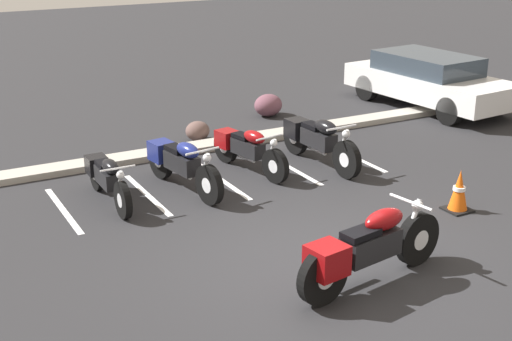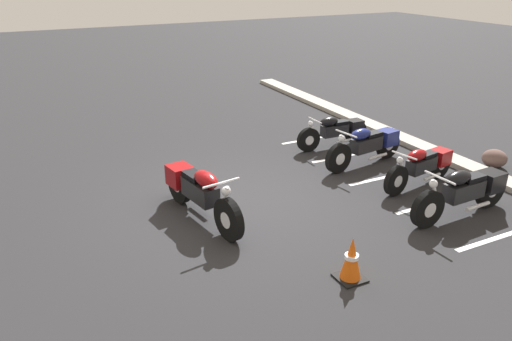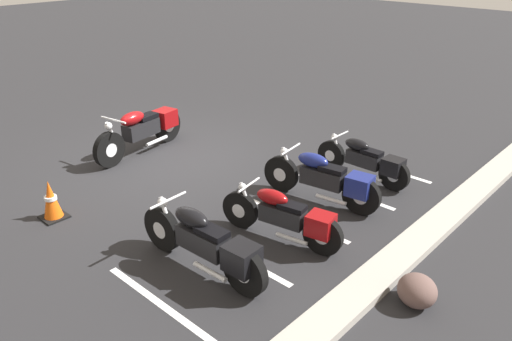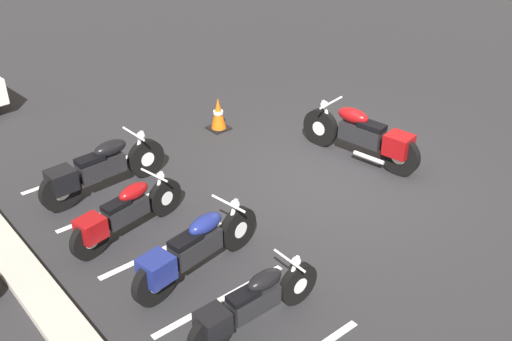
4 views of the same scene
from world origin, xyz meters
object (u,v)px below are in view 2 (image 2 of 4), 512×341
Objects in this scene: parked_bike_1 at (368,144)px; parked_bike_3 at (466,191)px; parked_bike_0 at (336,131)px; traffic_cone at (351,260)px; motorcycle_maroon_featured at (198,190)px; landscape_rock_0 at (495,158)px; parked_bike_2 at (423,165)px.

parked_bike_3 is (2.77, -0.01, 0.02)m from parked_bike_1.
parked_bike_3 is at bearing 81.31° from parked_bike_1.
parked_bike_0 is 5.66m from traffic_cone.
motorcycle_maroon_featured reaches higher than landscape_rock_0.
motorcycle_maroon_featured is 6.76m from landscape_rock_0.
parked_bike_2 is at bearing 95.16° from parked_bike_0.
parked_bike_0 reaches higher than landscape_rock_0.
motorcycle_maroon_featured is 1.06× the size of parked_bike_3.
parked_bike_0 is 2.94× the size of traffic_cone.
motorcycle_maroon_featured is 1.19× the size of parked_bike_2.
motorcycle_maroon_featured is 4.35m from parked_bike_1.
parked_bike_1 is 4.61m from traffic_cone.
motorcycle_maroon_featured is 4.63m from parked_bike_2.
traffic_cone is (0.71, -3.02, -0.16)m from parked_bike_3.
landscape_rock_0 is at bearing 141.30° from parked_bike_1.
parked_bike_2 is 3.86× the size of landscape_rock_0.
landscape_rock_0 is at bearing 74.70° from motorcycle_maroon_featured.
motorcycle_maroon_featured reaches higher than parked_bike_3.
parked_bike_3 is (4.04, -0.04, 0.07)m from parked_bike_0.
parked_bike_0 is at bearing -95.44° from parked_bike_2.
parked_bike_1 is 4.19× the size of landscape_rock_0.
parked_bike_2 is 3.89m from traffic_cone.
parked_bike_3 is at bearing 54.99° from motorcycle_maroon_featured.
motorcycle_maroon_featured is at bearing 24.61° from parked_bike_0.
parked_bike_1 is 1.44m from parked_bike_2.
motorcycle_maroon_featured is at bearing -96.02° from landscape_rock_0.
motorcycle_maroon_featured is 4.76m from parked_bike_0.
motorcycle_maroon_featured is 3.60× the size of traffic_cone.
landscape_rock_0 is 5.83m from traffic_cone.
landscape_rock_0 is at bearing 110.83° from traffic_cone.
parked_bike_0 is 4.04m from parked_bike_3.
parked_bike_3 reaches higher than traffic_cone.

